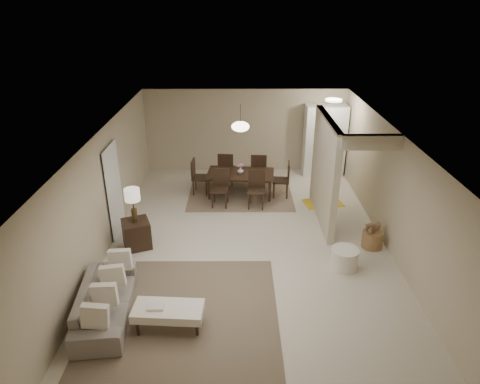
{
  "coord_description": "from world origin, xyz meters",
  "views": [
    {
      "loc": [
        -0.21,
        -8.0,
        4.96
      ],
      "look_at": [
        -0.17,
        0.5,
        1.05
      ],
      "focal_mm": 32.0,
      "sensor_mm": 36.0,
      "label": 1
    }
  ],
  "objects_px": {
    "side_table": "(137,234)",
    "dining_table": "(240,184)",
    "pantry_cabinet": "(324,140)",
    "ottoman_bench": "(168,311)",
    "wicker_basket": "(372,239)",
    "sofa": "(105,301)",
    "round_pouf": "(344,259)"
  },
  "relations": [
    {
      "from": "pantry_cabinet",
      "to": "wicker_basket",
      "type": "relative_size",
      "value": 4.83
    },
    {
      "from": "ottoman_bench",
      "to": "dining_table",
      "type": "height_order",
      "value": "dining_table"
    },
    {
      "from": "sofa",
      "to": "round_pouf",
      "type": "distance_m",
      "value": 4.55
    },
    {
      "from": "wicker_basket",
      "to": "dining_table",
      "type": "xyz_separation_m",
      "value": [
        -2.83,
        2.68,
        0.13
      ]
    },
    {
      "from": "wicker_basket",
      "to": "side_table",
      "type": "bearing_deg",
      "value": 179.41
    },
    {
      "from": "side_table",
      "to": "wicker_basket",
      "type": "bearing_deg",
      "value": -0.59
    },
    {
      "from": "sofa",
      "to": "round_pouf",
      "type": "bearing_deg",
      "value": -78.28
    },
    {
      "from": "side_table",
      "to": "round_pouf",
      "type": "xyz_separation_m",
      "value": [
        4.29,
        -0.84,
        -0.09
      ]
    },
    {
      "from": "dining_table",
      "to": "pantry_cabinet",
      "type": "bearing_deg",
      "value": 36.84
    },
    {
      "from": "pantry_cabinet",
      "to": "wicker_basket",
      "type": "height_order",
      "value": "pantry_cabinet"
    },
    {
      "from": "sofa",
      "to": "round_pouf",
      "type": "height_order",
      "value": "sofa"
    },
    {
      "from": "side_table",
      "to": "round_pouf",
      "type": "bearing_deg",
      "value": -11.08
    },
    {
      "from": "side_table",
      "to": "dining_table",
      "type": "distance_m",
      "value": 3.46
    },
    {
      "from": "sofa",
      "to": "ottoman_bench",
      "type": "height_order",
      "value": "sofa"
    },
    {
      "from": "sofa",
      "to": "side_table",
      "type": "bearing_deg",
      "value": -7.07
    },
    {
      "from": "ottoman_bench",
      "to": "round_pouf",
      "type": "xyz_separation_m",
      "value": [
        3.24,
        1.67,
        -0.11
      ]
    },
    {
      "from": "pantry_cabinet",
      "to": "dining_table",
      "type": "bearing_deg",
      "value": -148.36
    },
    {
      "from": "wicker_basket",
      "to": "sofa",
      "type": "bearing_deg",
      "value": -157.19
    },
    {
      "from": "side_table",
      "to": "sofa",
      "type": "bearing_deg",
      "value": -91.3
    },
    {
      "from": "side_table",
      "to": "wicker_basket",
      "type": "distance_m",
      "value": 5.08
    },
    {
      "from": "wicker_basket",
      "to": "round_pouf",
      "type": "bearing_deg",
      "value": -134.94
    },
    {
      "from": "ottoman_bench",
      "to": "dining_table",
      "type": "xyz_separation_m",
      "value": [
        1.19,
        5.14,
        -0.01
      ]
    },
    {
      "from": "dining_table",
      "to": "sofa",
      "type": "bearing_deg",
      "value": -110.18
    },
    {
      "from": "round_pouf",
      "to": "wicker_basket",
      "type": "height_order",
      "value": "round_pouf"
    },
    {
      "from": "side_table",
      "to": "wicker_basket",
      "type": "xyz_separation_m",
      "value": [
        5.08,
        -0.05,
        -0.12
      ]
    },
    {
      "from": "pantry_cabinet",
      "to": "round_pouf",
      "type": "distance_m",
      "value": 5.11
    },
    {
      "from": "side_table",
      "to": "wicker_basket",
      "type": "relative_size",
      "value": 1.39
    },
    {
      "from": "pantry_cabinet",
      "to": "ottoman_bench",
      "type": "distance_m",
      "value": 7.67
    },
    {
      "from": "ottoman_bench",
      "to": "wicker_basket",
      "type": "bearing_deg",
      "value": 34.97
    },
    {
      "from": "side_table",
      "to": "pantry_cabinet",
      "type": "bearing_deg",
      "value": 41.32
    },
    {
      "from": "pantry_cabinet",
      "to": "dining_table",
      "type": "height_order",
      "value": "pantry_cabinet"
    },
    {
      "from": "dining_table",
      "to": "side_table",
      "type": "bearing_deg",
      "value": -125.27
    }
  ]
}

